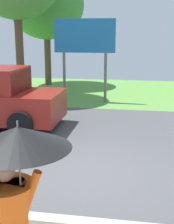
# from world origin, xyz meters

# --- Properties ---
(ground_plane) EXTENTS (40.00, 22.00, 0.20)m
(ground_plane) POSITION_xyz_m (0.00, 2.95, -0.05)
(ground_plane) COLOR #4C4C4F
(monk_pedestrian) EXTENTS (1.11, 1.07, 2.13)m
(monk_pedestrian) POSITION_xyz_m (-0.11, -3.56, 1.13)
(monk_pedestrian) COLOR #E55B19
(monk_pedestrian) RESTS_ON ground_plane
(roadside_billboard) EXTENTS (2.60, 0.12, 3.50)m
(roadside_billboard) POSITION_xyz_m (-1.26, 7.31, 2.55)
(roadside_billboard) COLOR slate
(roadside_billboard) RESTS_ON ground_plane
(tree_right_mid) EXTENTS (4.13, 4.13, 6.29)m
(tree_right_mid) POSITION_xyz_m (-4.13, 11.49, 4.39)
(tree_right_mid) COLOR brown
(tree_right_mid) RESTS_ON ground_plane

